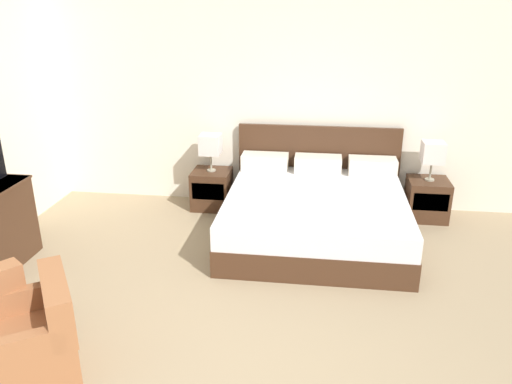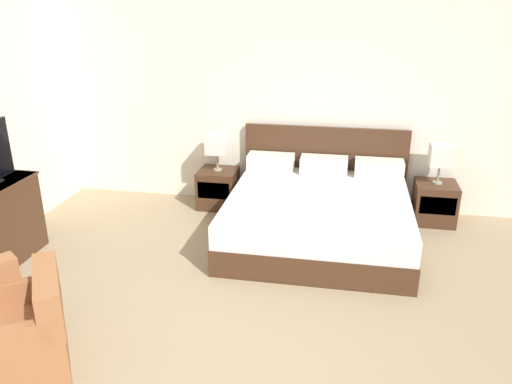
# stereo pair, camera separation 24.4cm
# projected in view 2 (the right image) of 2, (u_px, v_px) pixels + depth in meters

# --- Properties ---
(wall_back) EXTENTS (6.92, 0.06, 2.76)m
(wall_back) POSITION_uv_depth(u_px,v_px,m) (283.00, 98.00, 6.18)
(wall_back) COLOR silver
(wall_back) RESTS_ON ground
(bed) EXTENTS (2.02, 2.02, 1.06)m
(bed) POSITION_uv_depth(u_px,v_px,m) (319.00, 214.00, 5.53)
(bed) COLOR #422819
(bed) RESTS_ON ground
(nightstand_left) EXTENTS (0.48, 0.46, 0.49)m
(nightstand_left) POSITION_uv_depth(u_px,v_px,m) (218.00, 188.00, 6.42)
(nightstand_left) COLOR #422819
(nightstand_left) RESTS_ON ground
(nightstand_right) EXTENTS (0.48, 0.46, 0.49)m
(nightstand_right) POSITION_uv_depth(u_px,v_px,m) (435.00, 203.00, 5.96)
(nightstand_right) COLOR #422819
(nightstand_right) RESTS_ON ground
(table_lamp_left) EXTENTS (0.25, 0.25, 0.47)m
(table_lamp_left) POSITION_uv_depth(u_px,v_px,m) (217.00, 144.00, 6.22)
(table_lamp_left) COLOR gray
(table_lamp_left) RESTS_ON nightstand_left
(table_lamp_right) EXTENTS (0.25, 0.25, 0.47)m
(table_lamp_right) POSITION_uv_depth(u_px,v_px,m) (441.00, 155.00, 5.75)
(table_lamp_right) COLOR gray
(table_lamp_right) RESTS_ON nightstand_right
(armchair_companion) EXTENTS (0.95, 0.95, 0.76)m
(armchair_companion) POSITION_uv_depth(u_px,v_px,m) (20.00, 339.00, 3.48)
(armchair_companion) COLOR #935B38
(armchair_companion) RESTS_ON ground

